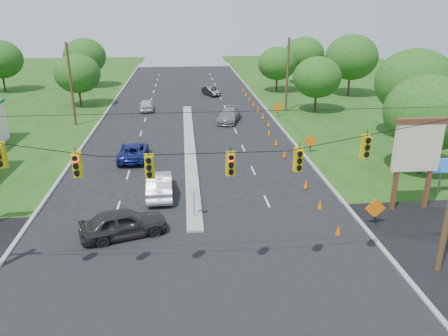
{
  "coord_description": "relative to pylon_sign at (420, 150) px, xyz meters",
  "views": [
    {
      "loc": [
        -0.46,
        -18.69,
        12.5
      ],
      "look_at": [
        1.99,
        7.33,
        2.8
      ],
      "focal_mm": 35.0,
      "sensor_mm": 36.0,
      "label": 1
    }
  ],
  "objects": [
    {
      "name": "cone_7",
      "position": [
        -5.48,
        21.3,
        -3.65
      ],
      "size": [
        0.32,
        0.32,
        0.7
      ],
      "primitive_type": "cone",
      "color": "#F76400",
      "rests_on": "ground"
    },
    {
      "name": "median_sign",
      "position": [
        -14.31,
        -0.2,
        -2.54
      ],
      "size": [
        0.55,
        0.06,
        2.05
      ],
      "color": "gray",
      "rests_on": "ground"
    },
    {
      "name": "median",
      "position": [
        -14.31,
        14.8,
        -4.0
      ],
      "size": [
        1.0,
        34.0,
        0.18
      ],
      "primitive_type": "cube",
      "color": "gray",
      "rests_on": "ground"
    },
    {
      "name": "cone_8",
      "position": [
        -5.48,
        24.8,
        -3.65
      ],
      "size": [
        0.32,
        0.32,
        0.7
      ],
      "primitive_type": "cone",
      "color": "#F76400",
      "rests_on": "ground"
    },
    {
      "name": "tree_5",
      "position": [
        -28.31,
        33.8,
        0.34
      ],
      "size": [
        5.88,
        5.88,
        6.86
      ],
      "color": "black",
      "rests_on": "ground"
    },
    {
      "name": "tree_8",
      "position": [
        7.69,
        15.8,
        1.58
      ],
      "size": [
        7.56,
        7.56,
        8.82
      ],
      "color": "black",
      "rests_on": "ground"
    },
    {
      "name": "ground",
      "position": [
        -14.31,
        -6.2,
        -4.0
      ],
      "size": [
        160.0,
        160.0,
        0.0
      ],
      "primitive_type": "plane",
      "color": "black",
      "rests_on": "ground"
    },
    {
      "name": "tree_4",
      "position": [
        -42.31,
        45.8,
        0.96
      ],
      "size": [
        6.72,
        6.72,
        7.84
      ],
      "color": "black",
      "rests_on": "ground"
    },
    {
      "name": "white_sedan",
      "position": [
        -16.62,
        3.57,
        -3.19
      ],
      "size": [
        1.9,
        4.98,
        1.62
      ],
      "primitive_type": "imported",
      "rotation": [
        0.0,
        0.0,
        3.18
      ],
      "color": "silver",
      "rests_on": "ground"
    },
    {
      "name": "tree_10",
      "position": [
        9.69,
        37.8,
        1.58
      ],
      "size": [
        7.56,
        7.56,
        8.82
      ],
      "color": "black",
      "rests_on": "ground"
    },
    {
      "name": "work_sign_2",
      "position": [
        -3.51,
        25.8,
        -2.91
      ],
      "size": [
        1.27,
        0.58,
        1.37
      ],
      "color": "black",
      "rests_on": "ground"
    },
    {
      "name": "curb_left",
      "position": [
        -24.41,
        23.8,
        -4.0
      ],
      "size": [
        0.25,
        110.0,
        0.16
      ],
      "primitive_type": "cube",
      "color": "gray",
      "rests_on": "ground"
    },
    {
      "name": "tree_6",
      "position": [
        -30.31,
        48.8,
        0.96
      ],
      "size": [
        6.72,
        6.72,
        7.84
      ],
      "color": "black",
      "rests_on": "ground"
    },
    {
      "name": "pylon_sign",
      "position": [
        0.0,
        0.0,
        0.0
      ],
      "size": [
        5.9,
        2.3,
        6.12
      ],
      "color": "#59331E",
      "rests_on": "ground"
    },
    {
      "name": "utility_pole_far_left",
      "position": [
        -26.81,
        23.8,
        0.5
      ],
      "size": [
        0.28,
        0.28,
        9.0
      ],
      "primitive_type": "cylinder",
      "color": "#422D1C",
      "rests_on": "ground"
    },
    {
      "name": "cone_0",
      "position": [
        -6.08,
        -3.2,
        -3.65
      ],
      "size": [
        0.32,
        0.32,
        0.7
      ],
      "primitive_type": "cone",
      "color": "#F76400",
      "rests_on": "ground"
    },
    {
      "name": "cone_6",
      "position": [
        -6.08,
        17.8,
        -3.65
      ],
      "size": [
        0.32,
        0.32,
        0.7
      ],
      "primitive_type": "cone",
      "color": "#F76400",
      "rests_on": "ground"
    },
    {
      "name": "cone_9",
      "position": [
        -5.48,
        28.3,
        -3.65
      ],
      "size": [
        0.32,
        0.32,
        0.7
      ],
      "primitive_type": "cone",
      "color": "#F76400",
      "rests_on": "ground"
    },
    {
      "name": "cone_11",
      "position": [
        -5.48,
        35.3,
        -3.65
      ],
      "size": [
        0.32,
        0.32,
        0.7
      ],
      "primitive_type": "cone",
      "color": "#F76400",
      "rests_on": "ground"
    },
    {
      "name": "cone_10",
      "position": [
        -5.48,
        31.8,
        -3.65
      ],
      "size": [
        0.32,
        0.32,
        0.7
      ],
      "primitive_type": "cone",
      "color": "#F76400",
      "rests_on": "ground"
    },
    {
      "name": "cone_3",
      "position": [
        -6.08,
        7.3,
        -3.65
      ],
      "size": [
        0.32,
        0.32,
        0.7
      ],
      "primitive_type": "cone",
      "color": "#F76400",
      "rests_on": "ground"
    },
    {
      "name": "utility_pole_far_right",
      "position": [
        -1.81,
        28.8,
        0.5
      ],
      "size": [
        0.28,
        0.28,
        9.0
      ],
      "primitive_type": "cylinder",
      "color": "#422D1C",
      "rests_on": "ground"
    },
    {
      "name": "cone_2",
      "position": [
        -6.08,
        3.8,
        -3.65
      ],
      "size": [
        0.32,
        0.32,
        0.7
      ],
      "primitive_type": "cone",
      "color": "#F76400",
      "rests_on": "ground"
    },
    {
      "name": "cone_4",
      "position": [
        -6.08,
        10.8,
        -3.65
      ],
      "size": [
        0.32,
        0.32,
        0.7
      ],
      "primitive_type": "cone",
      "color": "#F76400",
      "rests_on": "ground"
    },
    {
      "name": "work_sign_1",
      "position": [
        -3.51,
        11.8,
        -2.91
      ],
      "size": [
        1.27,
        0.58,
        1.37
      ],
      "color": "black",
      "rests_on": "ground"
    },
    {
      "name": "tree_7",
      "position": [
        3.69,
        5.8,
        0.96
      ],
      "size": [
        6.72,
        6.72,
        7.84
      ],
      "color": "black",
      "rests_on": "ground"
    },
    {
      "name": "silver_car_far",
      "position": [
        -9.61,
        23.92,
        -3.25
      ],
      "size": [
        3.53,
        5.58,
        1.51
      ],
      "primitive_type": "imported",
      "rotation": [
        0.0,
        0.0,
        -0.29
      ],
      "color": "gray",
      "rests_on": "ground"
    },
    {
      "name": "cone_13",
      "position": [
        -5.48,
        42.3,
        -3.65
      ],
      "size": [
        0.32,
        0.32,
        0.7
      ],
      "primitive_type": "cone",
      "color": "#F76400",
      "rests_on": "ground"
    },
    {
      "name": "black_sedan",
      "position": [
        -18.42,
        -2.12,
        -3.16
      ],
      "size": [
        5.3,
        3.4,
        1.68
      ],
      "primitive_type": "imported",
      "rotation": [
        0.0,
        0.0,
        1.88
      ],
      "color": "#262626",
      "rests_on": "ground"
    },
    {
      "name": "cone_5",
      "position": [
        -6.08,
        14.3,
        -3.65
      ],
      "size": [
        0.32,
        0.32,
        0.7
      ],
      "primitive_type": "cone",
      "color": "#F76400",
      "rests_on": "ground"
    },
    {
      "name": "work_sign_0",
      "position": [
        -3.51,
        -2.2,
        -2.91
      ],
      "size": [
        1.27,
        0.58,
        1.37
      ],
      "color": "black",
      "rests_on": "ground"
    },
    {
      "name": "tree_12",
      "position": [
        -0.31,
        41.8,
        0.34
      ],
      "size": [
        5.88,
        5.88,
        6.86
      ],
      "color": "black",
      "rests_on": "ground"
    },
    {
      "name": "signal_span",
      "position": [
        -14.37,
        -7.2,
        0.97
      ],
      "size": [
        25.6,
        0.32,
        9.0
      ],
      "color": "#422D1C",
      "rests_on": "ground"
    },
    {
      "name": "silver_car_oncoming",
      "position": [
        -19.47,
        30.59,
        -3.28
      ],
      "size": [
        2.0,
        4.36,
        1.45
      ],
      "primitive_type": "imported",
      "rotation": [
        0.0,
        0.0,
        3.21
      ],
      "color": "silver",
      "rests_on": "ground"
    },
    {
      "name": "curb_right",
      "position": [
        -4.21,
        23.8,
        -4.0
      ],
      "size": [
        0.25,
        110.0,
        0.16
      ],
      "primitive_type": "cube",
      "color": "gray",
      "rests_on": "ground"
    },
    {
      "name": "cone_1",
      "position": [
        -6.08,
        0.3,
        -3.65
      ],
      "size": [
        0.32,
        0.32,
        0.7
      ],
      "primitive_type": "cone",
      "color": "#F76400",
      "rests_on": "ground"
    },
    {
      "name": "blue_pickup",
      "position": [
        -19.23,
        11.61,
        -3.28
      ],
      "size": [
        2.44,
        5.22,
        1.45
      ],
      "primitive_type": "imported",
      "rotation": [
        0.0,
        0.0,
        3.15
      ],
      "color": "navy",
      "rests_on": "ground"
    },
    {
      "name": "cross_street",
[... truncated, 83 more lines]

